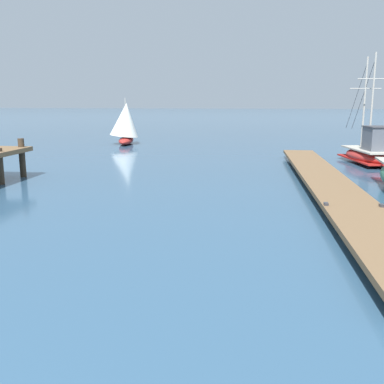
# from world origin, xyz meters

# --- Properties ---
(floating_dock) EXTENTS (2.81, 22.31, 0.53)m
(floating_dock) POSITION_xyz_m (6.87, 17.14, 0.36)
(floating_dock) COLOR brown
(floating_dock) RESTS_ON ground
(fishing_boat_2) EXTENTS (2.95, 6.62, 6.16)m
(fishing_boat_2) POSITION_xyz_m (10.27, 25.80, 0.65)
(fishing_boat_2) COLOR #AD2823
(fishing_boat_2) RESTS_ON ground
(distant_sailboat) EXTENTS (2.99, 4.75, 3.75)m
(distant_sailboat) POSITION_xyz_m (-7.09, 34.57, 1.71)
(distant_sailboat) COLOR #AD2823
(distant_sailboat) RESTS_ON ground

